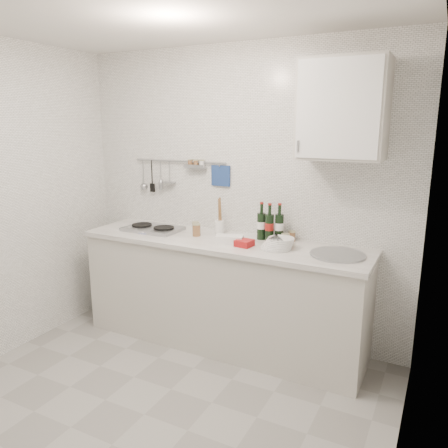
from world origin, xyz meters
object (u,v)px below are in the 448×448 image
plate_stack_hob (151,230)px  wine_bottles (270,222)px  plate_stack_sink (278,243)px  utensil_crock (220,225)px  wall_cabinet (343,110)px

plate_stack_hob → wine_bottles: bearing=10.9°
plate_stack_sink → utensil_crock: utensil_crock is taller
plate_stack_hob → wine_bottles: (1.05, 0.20, 0.14)m
wine_bottles → utensil_crock: bearing=-179.6°
plate_stack_sink → plate_stack_hob: bearing=-180.0°
wine_bottles → utensil_crock: (-0.46, -0.00, -0.08)m
wall_cabinet → wine_bottles: (-0.54, 0.05, -0.87)m
plate_stack_sink → wine_bottles: size_ratio=0.81×
plate_stack_hob → plate_stack_sink: 1.20m
plate_stack_sink → utensil_crock: (-0.61, 0.20, 0.03)m
plate_stack_hob → plate_stack_sink: plate_stack_sink is taller
plate_stack_hob → utensil_crock: 0.62m
plate_stack_sink → wine_bottles: bearing=126.8°
wall_cabinet → plate_stack_hob: size_ratio=2.65×
utensil_crock → plate_stack_sink: bearing=-17.8°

